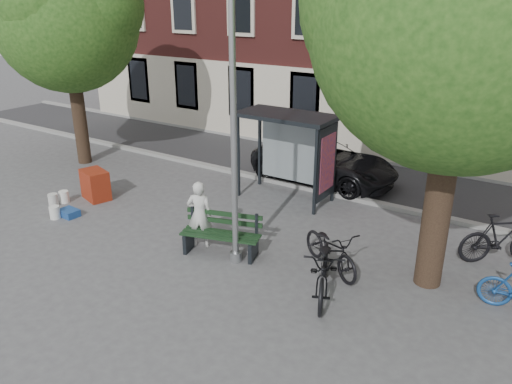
{
  "coord_description": "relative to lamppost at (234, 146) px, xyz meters",
  "views": [
    {
      "loc": [
        6.0,
        -8.32,
        5.78
      ],
      "look_at": [
        -0.07,
        0.97,
        1.4
      ],
      "focal_mm": 35.0,
      "sensor_mm": 36.0,
      "label": 1
    }
  ],
  "objects": [
    {
      "name": "ground",
      "position": [
        0.0,
        0.0,
        -2.78
      ],
      "size": [
        90.0,
        90.0,
        0.0
      ],
      "primitive_type": "plane",
      "color": "#4C4C4F",
      "rests_on": "ground"
    },
    {
      "name": "painter",
      "position": [
        -1.18,
        0.16,
        -1.94
      ],
      "size": [
        0.73,
        0.64,
        1.69
      ],
      "primitive_type": "imported",
      "rotation": [
        0.0,
        0.0,
        3.6
      ],
      "color": "silver",
      "rests_on": "ground"
    },
    {
      "name": "tree_left",
      "position": [
        -8.99,
        2.88,
        2.43
      ],
      "size": [
        5.18,
        4.86,
        7.4
      ],
      "color": "black",
      "rests_on": "ground"
    },
    {
      "name": "car_dark",
      "position": [
        -0.66,
        6.0,
        -2.12
      ],
      "size": [
        4.87,
        2.35,
        1.33
      ],
      "primitive_type": "imported",
      "rotation": [
        0.0,
        0.0,
        1.54
      ],
      "color": "black",
      "rests_on": "ground"
    },
    {
      "name": "bench",
      "position": [
        -0.52,
        0.15,
        -2.34
      ],
      "size": [
        1.99,
        1.13,
        0.97
      ],
      "rotation": [
        0.0,
        0.0,
        0.3
      ],
      "color": "#1E2328",
      "rests_on": "ground"
    },
    {
      "name": "bucket_b",
      "position": [
        -5.6,
        -0.79,
        -2.6
      ],
      "size": [
        0.28,
        0.28,
        0.36
      ],
      "primitive_type": "cylinder",
      "rotation": [
        0.0,
        0.0,
        0.01
      ],
      "color": "white",
      "rests_on": "ground"
    },
    {
      "name": "bucket_a",
      "position": [
        -6.35,
        0.09,
        -2.6
      ],
      "size": [
        0.3,
        0.3,
        0.36
      ],
      "primitive_type": "cylinder",
      "rotation": [
        0.0,
        0.0,
        -0.06
      ],
      "color": "white",
      "rests_on": "ground"
    },
    {
      "name": "blue_crate",
      "position": [
        -5.4,
        -0.48,
        -2.68
      ],
      "size": [
        0.58,
        0.44,
        0.2
      ],
      "primitive_type": "cube",
      "rotation": [
        0.0,
        0.0,
        -0.07
      ],
      "color": "navy",
      "rests_on": "ground"
    },
    {
      "name": "bike_c",
      "position": [
        2.32,
        -0.12,
        -2.19
      ],
      "size": [
        1.6,
        2.39,
        1.19
      ],
      "primitive_type": "imported",
      "rotation": [
        0.0,
        0.0,
        0.4
      ],
      "color": "black",
      "rests_on": "ground"
    },
    {
      "name": "bike_a",
      "position": [
        2.0,
        0.86,
        -2.26
      ],
      "size": [
        2.05,
        1.62,
        1.04
      ],
      "primitive_type": "imported",
      "rotation": [
        0.0,
        0.0,
        1.02
      ],
      "color": "black",
      "rests_on": "ground"
    },
    {
      "name": "road",
      "position": [
        0.0,
        7.0,
        -2.78
      ],
      "size": [
        40.0,
        4.0,
        0.01
      ],
      "primitive_type": "cube",
      "color": "#28282B",
      "rests_on": "ground"
    },
    {
      "name": "red_stand",
      "position": [
        -5.79,
        0.82,
        -2.33
      ],
      "size": [
        1.04,
        0.84,
        0.9
      ],
      "primitive_type": "cube",
      "rotation": [
        0.0,
        0.0,
        -0.3
      ],
      "color": "maroon",
      "rests_on": "ground"
    },
    {
      "name": "tree_right",
      "position": [
        4.01,
        1.38,
        2.83
      ],
      "size": [
        5.76,
        5.6,
        8.2
      ],
      "color": "black",
      "rests_on": "ground"
    },
    {
      "name": "lamppost",
      "position": [
        0.0,
        0.0,
        0.0
      ],
      "size": [
        0.28,
        0.35,
        6.11
      ],
      "color": "#9EA0A3",
      "rests_on": "ground"
    },
    {
      "name": "bus_shelter",
      "position": [
        -0.61,
        4.11,
        -0.87
      ],
      "size": [
        2.85,
        1.45,
        2.62
      ],
      "color": "#1E2328",
      "rests_on": "ground"
    },
    {
      "name": "bike_d",
      "position": [
        5.13,
        3.33,
        -2.18
      ],
      "size": [
        1.95,
        1.69,
        1.22
      ],
      "primitive_type": "imported",
      "rotation": [
        0.0,
        0.0,
        2.23
      ],
      "color": "black",
      "rests_on": "ground"
    },
    {
      "name": "bucket_c",
      "position": [
        -6.42,
        -0.24,
        -2.6
      ],
      "size": [
        0.31,
        0.31,
        0.36
      ],
      "primitive_type": "cylinder",
      "rotation": [
        0.0,
        0.0,
        0.11
      ],
      "color": "silver",
      "rests_on": "ground"
    },
    {
      "name": "curb_far",
      "position": [
        0.0,
        9.0,
        -2.72
      ],
      "size": [
        40.0,
        0.25,
        0.12
      ],
      "primitive_type": "cube",
      "color": "gray",
      "rests_on": "ground"
    },
    {
      "name": "curb_near",
      "position": [
        0.0,
        5.0,
        -2.72
      ],
      "size": [
        40.0,
        0.25,
        0.12
      ],
      "primitive_type": "cube",
      "color": "gray",
      "rests_on": "ground"
    }
  ]
}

